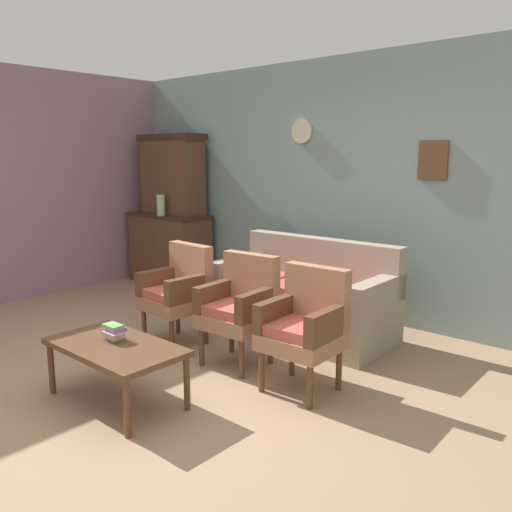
{
  "coord_description": "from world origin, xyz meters",
  "views": [
    {
      "loc": [
        2.95,
        -2.2,
        1.7
      ],
      "look_at": [
        0.02,
        1.12,
        0.85
      ],
      "focal_mm": 37.09,
      "sensor_mm": 36.0,
      "label": 1
    }
  ],
  "objects_px": {
    "armchair_near_cabinet": "(178,289)",
    "armchair_row_middle": "(240,305)",
    "armchair_by_doorway": "(305,324)",
    "book_stack_on_table": "(114,333)",
    "floral_couch": "(304,301)",
    "side_cabinet": "(170,249)",
    "coffee_table": "(116,350)",
    "vase_on_cabinet": "(161,205)"
  },
  "relations": [
    {
      "from": "armchair_row_middle",
      "to": "book_stack_on_table",
      "type": "distance_m",
      "value": 1.06
    },
    {
      "from": "floral_couch",
      "to": "armchair_by_doorway",
      "type": "relative_size",
      "value": 1.92
    },
    {
      "from": "armchair_row_middle",
      "to": "armchair_near_cabinet",
      "type": "bearing_deg",
      "value": -179.32
    },
    {
      "from": "side_cabinet",
      "to": "book_stack_on_table",
      "type": "xyz_separation_m",
      "value": [
        2.39,
        -2.46,
        0.01
      ]
    },
    {
      "from": "vase_on_cabinet",
      "to": "armchair_row_middle",
      "type": "distance_m",
      "value": 2.88
    },
    {
      "from": "floral_couch",
      "to": "side_cabinet",
      "type": "bearing_deg",
      "value": 169.34
    },
    {
      "from": "armchair_near_cabinet",
      "to": "coffee_table",
      "type": "distance_m",
      "value": 1.23
    },
    {
      "from": "vase_on_cabinet",
      "to": "floral_couch",
      "type": "bearing_deg",
      "value": -6.82
    },
    {
      "from": "armchair_near_cabinet",
      "to": "coffee_table",
      "type": "height_order",
      "value": "armchair_near_cabinet"
    },
    {
      "from": "armchair_row_middle",
      "to": "coffee_table",
      "type": "relative_size",
      "value": 0.9
    },
    {
      "from": "book_stack_on_table",
      "to": "armchair_by_doorway",
      "type": "bearing_deg",
      "value": 47.04
    },
    {
      "from": "floral_couch",
      "to": "armchair_near_cabinet",
      "type": "relative_size",
      "value": 1.92
    },
    {
      "from": "vase_on_cabinet",
      "to": "coffee_table",
      "type": "distance_m",
      "value": 3.39
    },
    {
      "from": "side_cabinet",
      "to": "vase_on_cabinet",
      "type": "distance_m",
      "value": 0.63
    },
    {
      "from": "vase_on_cabinet",
      "to": "coffee_table",
      "type": "xyz_separation_m",
      "value": [
        2.38,
        -2.32,
        -0.69
      ]
    },
    {
      "from": "side_cabinet",
      "to": "floral_couch",
      "type": "distance_m",
      "value": 2.63
    },
    {
      "from": "armchair_row_middle",
      "to": "book_stack_on_table",
      "type": "xyz_separation_m",
      "value": [
        -0.23,
        -1.04,
        -0.02
      ]
    },
    {
      "from": "armchair_row_middle",
      "to": "armchair_by_doorway",
      "type": "distance_m",
      "value": 0.69
    },
    {
      "from": "floral_couch",
      "to": "coffee_table",
      "type": "bearing_deg",
      "value": -93.59
    },
    {
      "from": "armchair_near_cabinet",
      "to": "book_stack_on_table",
      "type": "distance_m",
      "value": 1.16
    },
    {
      "from": "side_cabinet",
      "to": "floral_couch",
      "type": "bearing_deg",
      "value": -10.66
    },
    {
      "from": "armchair_row_middle",
      "to": "coffee_table",
      "type": "height_order",
      "value": "armchair_row_middle"
    },
    {
      "from": "armchair_by_doorway",
      "to": "book_stack_on_table",
      "type": "relative_size",
      "value": 5.32
    },
    {
      "from": "floral_couch",
      "to": "armchair_row_middle",
      "type": "xyz_separation_m",
      "value": [
        0.04,
        -0.94,
        0.17
      ]
    },
    {
      "from": "armchair_row_middle",
      "to": "armchair_by_doorway",
      "type": "xyz_separation_m",
      "value": [
        0.69,
        -0.05,
        0.0
      ]
    },
    {
      "from": "side_cabinet",
      "to": "book_stack_on_table",
      "type": "distance_m",
      "value": 3.43
    },
    {
      "from": "armchair_by_doorway",
      "to": "coffee_table",
      "type": "bearing_deg",
      "value": -129.8
    },
    {
      "from": "vase_on_cabinet",
      "to": "floral_couch",
      "type": "height_order",
      "value": "vase_on_cabinet"
    },
    {
      "from": "armchair_near_cabinet",
      "to": "armchair_row_middle",
      "type": "xyz_separation_m",
      "value": [
        0.76,
        0.01,
        0.0
      ]
    },
    {
      "from": "armchair_near_cabinet",
      "to": "book_stack_on_table",
      "type": "bearing_deg",
      "value": -62.84
    },
    {
      "from": "vase_on_cabinet",
      "to": "floral_couch",
      "type": "distance_m",
      "value": 2.63
    },
    {
      "from": "vase_on_cabinet",
      "to": "armchair_row_middle",
      "type": "bearing_deg",
      "value": -26.0
    },
    {
      "from": "side_cabinet",
      "to": "armchair_row_middle",
      "type": "xyz_separation_m",
      "value": [
        2.62,
        -1.42,
        0.03
      ]
    },
    {
      "from": "side_cabinet",
      "to": "armchair_near_cabinet",
      "type": "xyz_separation_m",
      "value": [
        1.86,
        -1.43,
        0.03
      ]
    },
    {
      "from": "side_cabinet",
      "to": "armchair_near_cabinet",
      "type": "distance_m",
      "value": 2.35
    },
    {
      "from": "book_stack_on_table",
      "to": "floral_couch",
      "type": "bearing_deg",
      "value": 84.49
    },
    {
      "from": "vase_on_cabinet",
      "to": "armchair_near_cabinet",
      "type": "bearing_deg",
      "value": -34.99
    },
    {
      "from": "armchair_by_doorway",
      "to": "armchair_row_middle",
      "type": "bearing_deg",
      "value": 175.89
    },
    {
      "from": "vase_on_cabinet",
      "to": "floral_couch",
      "type": "relative_size",
      "value": 0.16
    },
    {
      "from": "side_cabinet",
      "to": "armchair_row_middle",
      "type": "bearing_deg",
      "value": -28.58
    },
    {
      "from": "armchair_near_cabinet",
      "to": "book_stack_on_table",
      "type": "xyz_separation_m",
      "value": [
        0.53,
        -1.03,
        -0.02
      ]
    },
    {
      "from": "vase_on_cabinet",
      "to": "book_stack_on_table",
      "type": "height_order",
      "value": "vase_on_cabinet"
    }
  ]
}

